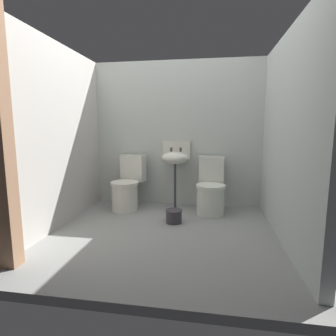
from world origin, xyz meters
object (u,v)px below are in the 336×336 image
wooden_door_post (1,140)px  toilet_left (127,187)px  bucket (174,216)px  sink (176,158)px  toilet_right (211,190)px

wooden_door_post → toilet_left: size_ratio=2.79×
toilet_left → bucket: 0.94m
sink → toilet_left: bearing=-164.8°
bucket → toilet_left: bearing=147.1°
toilet_right → bucket: 0.71m
toilet_left → bucket: toilet_left is taller
toilet_left → bucket: bearing=156.0°
wooden_door_post → sink: (1.18, 1.96, -0.33)m
wooden_door_post → toilet_right: wooden_door_post is taller
wooden_door_post → sink: size_ratio=2.20×
wooden_door_post → toilet_right: 2.57m
wooden_door_post → sink: 2.31m
toilet_right → toilet_left: bearing=0.9°
toilet_left → bucket: size_ratio=3.61×
wooden_door_post → bucket: size_ratio=10.06×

